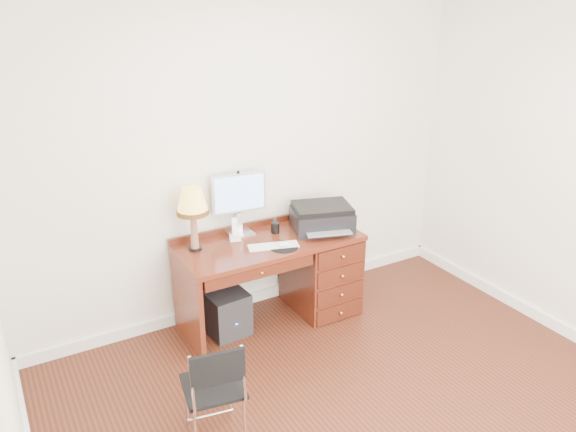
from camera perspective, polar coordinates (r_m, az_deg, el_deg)
ground at (r=3.99m, az=8.32°, el=-19.73°), size 4.00×4.00×0.00m
room_shell at (r=4.35m, az=3.14°, el=-14.58°), size 4.00×4.00×4.00m
desk at (r=4.86m, az=1.50°, el=-5.29°), size 1.50×0.67×0.75m
monitor at (r=4.59m, az=-5.02°, el=2.01°), size 0.46×0.17×0.52m
keyboard at (r=4.45m, az=-1.50°, el=-3.06°), size 0.42×0.23×0.02m
mouse_pad at (r=4.44m, az=-0.45°, el=-3.02°), size 0.23×0.23×0.05m
printer at (r=4.75m, az=3.47°, el=-0.13°), size 0.58×0.51×0.22m
leg_lamp at (r=4.32m, az=-9.69°, el=1.09°), size 0.25×0.25×0.51m
phone at (r=4.57m, az=-5.42°, el=-1.78°), size 0.11×0.11×0.19m
pen_cup at (r=4.69m, az=-1.30°, el=-1.20°), size 0.07×0.07×0.09m
chair at (r=3.52m, az=-7.29°, el=-16.56°), size 0.41×0.41×0.75m
equipment_box at (r=4.69m, az=-6.23°, el=-9.73°), size 0.34×0.34×0.37m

